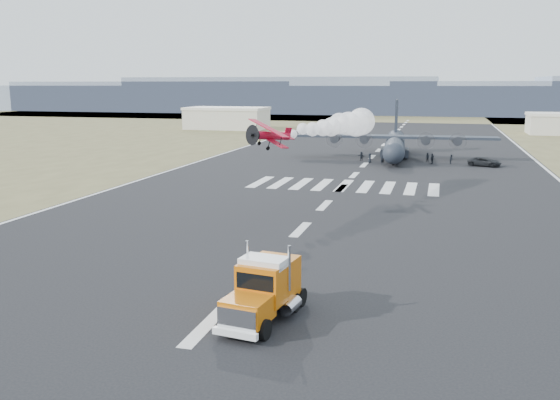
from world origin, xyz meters
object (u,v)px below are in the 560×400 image
at_px(crew_d, 432,159).
at_px(crew_f, 361,156).
at_px(hangar_left, 227,118).
at_px(crew_c, 398,159).
at_px(crew_b, 427,157).
at_px(aerobatic_biplane, 270,135).
at_px(crew_h, 451,159).
at_px(crew_g, 403,155).
at_px(support_vehicle, 485,162).
at_px(crew_a, 382,160).
at_px(semi_truck, 265,289).
at_px(transport_aircraft, 395,143).
at_px(crew_e, 370,158).

bearing_deg(crew_d, crew_f, -62.54).
xyz_separation_m(hangar_left, crew_c, (57.54, -71.41, -2.47)).
bearing_deg(crew_b, aerobatic_biplane, -63.25).
distance_m(crew_b, crew_h, 4.49).
xyz_separation_m(crew_b, crew_c, (-4.87, -5.68, 0.14)).
height_order(crew_c, crew_g, crew_c).
relative_size(support_vehicle, crew_a, 3.18).
distance_m(crew_d, crew_f, 12.58).
distance_m(semi_truck, crew_g, 78.28).
xyz_separation_m(semi_truck, crew_f, (-4.20, 75.54, -1.05)).
bearing_deg(crew_a, semi_truck, -108.00).
xyz_separation_m(support_vehicle, crew_d, (-8.67, 0.52, 0.18)).
bearing_deg(aerobatic_biplane, crew_c, 94.97).
bearing_deg(semi_truck, transport_aircraft, 97.21).
relative_size(hangar_left, crew_e, 14.86).
relative_size(crew_c, crew_d, 1.01).
bearing_deg(semi_truck, crew_c, 96.03).
relative_size(crew_c, crew_e, 1.14).
bearing_deg(crew_a, aerobatic_biplane, -116.77).
bearing_deg(crew_d, crew_h, 144.27).
bearing_deg(crew_f, crew_d, 22.72).
relative_size(transport_aircraft, support_vehicle, 6.83).
bearing_deg(crew_e, support_vehicle, 81.16).
distance_m(crew_d, crew_h, 3.50).
bearing_deg(crew_h, crew_b, 79.70).
height_order(crew_a, crew_e, crew_a).
xyz_separation_m(hangar_left, crew_b, (62.41, -65.72, -2.61)).
distance_m(crew_c, crew_g, 6.70).
relative_size(transport_aircraft, crew_e, 22.41).
distance_m(semi_truck, crew_c, 71.59).
relative_size(crew_f, crew_g, 0.90).
relative_size(crew_b, crew_f, 0.98).
bearing_deg(aerobatic_biplane, crew_e, 101.29).
bearing_deg(semi_truck, crew_d, 91.70).
bearing_deg(transport_aircraft, crew_f, -135.42).
distance_m(transport_aircraft, crew_e, 9.26).
relative_size(hangar_left, crew_f, 15.05).
height_order(semi_truck, crew_e, semi_truck).
relative_size(semi_truck, crew_h, 5.30).
xyz_separation_m(crew_a, crew_d, (8.34, 2.85, 0.08)).
xyz_separation_m(crew_b, crew_d, (0.87, -2.98, 0.13)).
xyz_separation_m(semi_truck, aerobatic_biplane, (-7.07, 25.64, 6.78)).
distance_m(crew_a, crew_c, 2.60).
distance_m(support_vehicle, crew_g, 14.60).
relative_size(semi_truck, crew_f, 5.29).
relative_size(hangar_left, crew_a, 14.43).
relative_size(crew_b, crew_h, 0.98).
xyz_separation_m(semi_truck, crew_h, (11.58, 75.48, -1.05)).
distance_m(crew_b, crew_g, 4.46).
height_order(crew_e, crew_g, crew_g).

